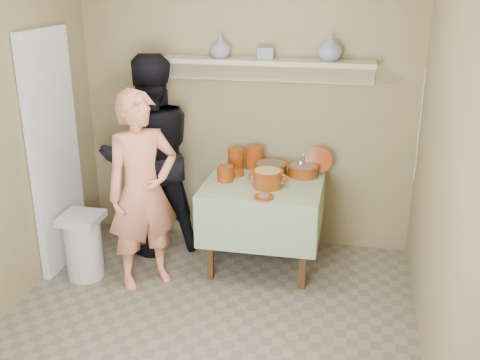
% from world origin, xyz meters
% --- Properties ---
extents(ground, '(3.50, 3.50, 0.00)m').
position_xyz_m(ground, '(0.00, 0.00, 0.00)').
color(ground, '#756C5C').
rests_on(ground, ground).
extents(tile_panel, '(0.06, 0.70, 2.00)m').
position_xyz_m(tile_panel, '(-1.46, 0.95, 1.00)').
color(tile_panel, silver).
rests_on(tile_panel, ground).
extents(plate_stack_a, '(0.14, 0.14, 0.19)m').
position_xyz_m(plate_stack_a, '(-0.05, 1.53, 0.86)').
color(plate_stack_a, maroon).
rests_on(plate_stack_a, serving_table).
extents(plate_stack_b, '(0.16, 0.16, 0.20)m').
position_xyz_m(plate_stack_b, '(0.11, 1.59, 0.86)').
color(plate_stack_b, maroon).
rests_on(plate_stack_b, serving_table).
extents(bowl_stack, '(0.13, 0.13, 0.13)m').
position_xyz_m(bowl_stack, '(-0.07, 1.20, 0.83)').
color(bowl_stack, maroon).
rests_on(bowl_stack, serving_table).
extents(empty_bowl, '(0.16, 0.16, 0.05)m').
position_xyz_m(empty_bowl, '(-0.02, 1.37, 0.78)').
color(empty_bowl, maroon).
rests_on(empty_bowl, serving_table).
extents(propped_lid, '(0.23, 0.09, 0.23)m').
position_xyz_m(propped_lid, '(0.68, 1.56, 0.88)').
color(propped_lid, maroon).
rests_on(propped_lid, serving_table).
extents(vase_right, '(0.26, 0.26, 0.21)m').
position_xyz_m(vase_right, '(0.72, 1.63, 1.82)').
color(vase_right, navy).
rests_on(vase_right, wall_shelf).
extents(vase_left, '(0.25, 0.25, 0.19)m').
position_xyz_m(vase_left, '(-0.20, 1.61, 1.81)').
color(vase_left, navy).
rests_on(vase_left, wall_shelf).
extents(ceramic_box, '(0.15, 0.13, 0.10)m').
position_xyz_m(ceramic_box, '(0.18, 1.62, 1.77)').
color(ceramic_box, navy).
rests_on(ceramic_box, wall_shelf).
extents(person_cook, '(0.69, 0.67, 1.60)m').
position_xyz_m(person_cook, '(-0.62, 0.75, 0.80)').
color(person_cook, '#E48362').
rests_on(person_cook, ground).
extents(person_helper, '(1.09, 1.03, 1.78)m').
position_xyz_m(person_helper, '(-0.78, 1.34, 0.89)').
color(person_helper, black).
rests_on(person_helper, ground).
extents(room_shell, '(3.04, 3.54, 2.62)m').
position_xyz_m(room_shell, '(0.00, 0.00, 1.61)').
color(room_shell, '#8F8258').
rests_on(room_shell, ground).
extents(serving_table, '(0.97, 0.97, 0.76)m').
position_xyz_m(serving_table, '(0.25, 1.28, 0.64)').
color(serving_table, '#4C2D16').
rests_on(serving_table, ground).
extents(cazuela_meat_a, '(0.30, 0.30, 0.10)m').
position_xyz_m(cazuela_meat_a, '(0.27, 1.46, 0.82)').
color(cazuela_meat_a, '#65290B').
rests_on(cazuela_meat_a, serving_table).
extents(cazuela_meat_b, '(0.28, 0.28, 0.10)m').
position_xyz_m(cazuela_meat_b, '(0.55, 1.46, 0.82)').
color(cazuela_meat_b, '#65290B').
rests_on(cazuela_meat_b, serving_table).
extents(ladle, '(0.08, 0.26, 0.19)m').
position_xyz_m(ladle, '(0.53, 1.47, 0.87)').
color(ladle, silver).
rests_on(ladle, cazuela_meat_b).
extents(cazuela_rice, '(0.33, 0.25, 0.14)m').
position_xyz_m(cazuela_rice, '(0.30, 1.14, 0.85)').
color(cazuela_rice, '#65290B').
rests_on(cazuela_rice, serving_table).
extents(front_plate, '(0.16, 0.16, 0.03)m').
position_xyz_m(front_plate, '(0.31, 0.89, 0.77)').
color(front_plate, maroon).
rests_on(front_plate, serving_table).
extents(wall_shelf, '(1.80, 0.25, 0.21)m').
position_xyz_m(wall_shelf, '(0.20, 1.65, 1.67)').
color(wall_shelf, tan).
rests_on(wall_shelf, room_shell).
extents(trash_bin, '(0.32, 0.32, 0.56)m').
position_xyz_m(trash_bin, '(-1.16, 0.73, 0.28)').
color(trash_bin, silver).
rests_on(trash_bin, ground).
extents(electrical_cord, '(0.01, 0.05, 0.90)m').
position_xyz_m(electrical_cord, '(1.47, 1.48, 1.25)').
color(electrical_cord, silver).
rests_on(electrical_cord, wall_shelf).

